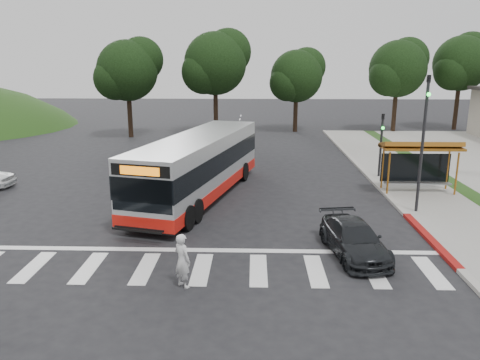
{
  "coord_description": "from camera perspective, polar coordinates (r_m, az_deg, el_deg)",
  "views": [
    {
      "loc": [
        1.82,
        -20.09,
        7.13
      ],
      "look_at": [
        1.15,
        1.45,
        1.6
      ],
      "focal_mm": 35.0,
      "sensor_mm": 36.0,
      "label": 1
    }
  ],
  "objects": [
    {
      "name": "traffic_signal_ne_tall",
      "position": [
        23.17,
        21.47,
        5.33
      ],
      "size": [
        0.18,
        0.37,
        6.5
      ],
      "color": "black",
      "rests_on": "ground"
    },
    {
      "name": "tree_north_c",
      "position": [
        45.69,
        -13.46,
        12.96
      ],
      "size": [
        6.16,
        5.74,
        9.3
      ],
      "color": "black",
      "rests_on": "ground"
    },
    {
      "name": "bus_shelter",
      "position": [
        27.17,
        21.08,
        3.3
      ],
      "size": [
        4.2,
        1.6,
        2.86
      ],
      "color": "#955918",
      "rests_on": "sidewalk_east"
    },
    {
      "name": "tree_ne_a",
      "position": [
        50.22,
        18.75,
        12.82
      ],
      "size": [
        6.16,
        5.74,
        9.3
      ],
      "color": "black",
      "rests_on": "parking_lot"
    },
    {
      "name": "transit_bus",
      "position": [
        24.8,
        -5.02,
        1.58
      ],
      "size": [
        5.86,
        13.08,
        3.31
      ],
      "primitive_type": null,
      "rotation": [
        0.0,
        0.0,
        -0.25
      ],
      "color": "#AAACAE",
      "rests_on": "ground"
    },
    {
      "name": "crosswalk_ladder",
      "position": [
        16.78,
        -4.71,
        -10.77
      ],
      "size": [
        18.0,
        2.6,
        0.01
      ],
      "primitive_type": "cube",
      "color": "silver",
      "rests_on": "ground"
    },
    {
      "name": "curb_east_red",
      "position": [
        20.7,
        22.1,
        -6.64
      ],
      "size": [
        0.32,
        6.0,
        0.15
      ],
      "primitive_type": "cube",
      "color": "maroon",
      "rests_on": "ground"
    },
    {
      "name": "tree_north_b",
      "position": [
        48.35,
        6.99,
        12.55
      ],
      "size": [
        5.72,
        5.33,
        8.43
      ],
      "color": "black",
      "rests_on": "ground"
    },
    {
      "name": "tree_north_a",
      "position": [
        46.31,
        -2.94,
        14.12
      ],
      "size": [
        6.6,
        6.15,
        10.17
      ],
      "color": "black",
      "rests_on": "ground"
    },
    {
      "name": "sidewalk_east",
      "position": [
        30.38,
        19.31,
        0.12
      ],
      "size": [
        4.0,
        40.0,
        0.12
      ],
      "primitive_type": "cube",
      "color": "gray",
      "rests_on": "ground"
    },
    {
      "name": "dark_sedan",
      "position": [
        18.18,
        13.72,
        -7.01
      ],
      "size": [
        2.4,
        4.53,
        1.25
      ],
      "primitive_type": "imported",
      "rotation": [
        0.0,
        0.0,
        0.16
      ],
      "color": "black",
      "rests_on": "ground"
    },
    {
      "name": "tree_ne_b",
      "position": [
        54.47,
        25.43,
        12.83
      ],
      "size": [
        6.16,
        5.74,
        10.02
      ],
      "color": "black",
      "rests_on": "ground"
    },
    {
      "name": "curb_east",
      "position": [
        29.83,
        15.65,
        0.18
      ],
      "size": [
        0.3,
        40.0,
        0.15
      ],
      "primitive_type": "cube",
      "color": "#9E9991",
      "rests_on": "ground"
    },
    {
      "name": "traffic_signal_ne_short",
      "position": [
        29.98,
        16.86,
        4.85
      ],
      "size": [
        0.18,
        0.37,
        4.0
      ],
      "color": "black",
      "rests_on": "ground"
    },
    {
      "name": "ground",
      "position": [
        21.39,
        -3.22,
        -5.1
      ],
      "size": [
        140.0,
        140.0,
        0.0
      ],
      "primitive_type": "plane",
      "color": "black",
      "rests_on": "ground"
    },
    {
      "name": "pedestrian",
      "position": [
        15.3,
        -7.04,
        -9.72
      ],
      "size": [
        0.78,
        0.76,
        1.81
      ],
      "primitive_type": "imported",
      "rotation": [
        0.0,
        0.0,
        2.41
      ],
      "color": "silver",
      "rests_on": "ground"
    }
  ]
}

